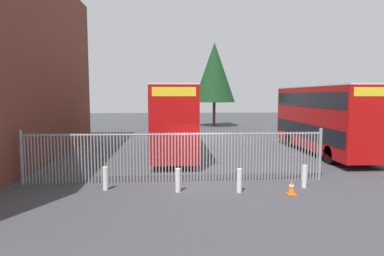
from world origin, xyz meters
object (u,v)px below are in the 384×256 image
Objects in this scene: double_decker_bus_near_gate at (173,117)px; double_decker_bus_behind_fence_left at (323,117)px; bollard_near_right at (239,181)px; traffic_cone_by_gate at (291,187)px; bollard_far_right at (304,176)px; bollard_center_front at (178,180)px; bollard_near_left at (105,179)px.

double_decker_bus_near_gate and double_decker_bus_behind_fence_left have the same top height.
double_decker_bus_near_gate is 11.38× the size of bollard_near_right.
bollard_far_right is at bearing 46.03° from traffic_cone_by_gate.
double_decker_bus_behind_fence_left reaches higher than traffic_cone_by_gate.
double_decker_bus_behind_fence_left reaches higher than bollard_center_front.
bollard_far_right reaches higher than traffic_cone_by_gate.
double_decker_bus_near_gate is at bearing 70.90° from bollard_near_left.
bollard_near_left is (-2.82, -8.14, -1.95)m from double_decker_bus_near_gate.
bollard_near_left is 8.18m from bollard_far_right.
bollard_near_left is at bearing 171.55° from traffic_cone_by_gate.
double_decker_bus_behind_fence_left is 11.38× the size of bollard_center_front.
bollard_far_right is (5.25, 0.29, 0.00)m from bollard_center_front.
bollard_center_front is 1.00× the size of bollard_near_right.
bollard_center_front reaches higher than traffic_cone_by_gate.
bollard_center_front and bollard_far_right have the same top height.
double_decker_bus_near_gate is 18.32× the size of traffic_cone_by_gate.
double_decker_bus_behind_fence_left reaches higher than bollard_near_left.
double_decker_bus_behind_fence_left reaches higher than bollard_far_right.
bollard_near_right is at bearing -130.94° from double_decker_bus_behind_fence_left.
double_decker_bus_behind_fence_left is 18.32× the size of traffic_cone_by_gate.
traffic_cone_by_gate is (7.30, -1.08, -0.19)m from bollard_near_left.
traffic_cone_by_gate is at bearing -133.97° from bollard_far_right.
traffic_cone_by_gate is at bearing -121.14° from double_decker_bus_behind_fence_left.
bollard_center_front is (0.10, -8.61, -1.95)m from double_decker_bus_near_gate.
bollard_near_left and bollard_near_right have the same top height.
double_decker_bus_near_gate reaches higher than bollard_center_front.
double_decker_bus_near_gate is 10.48m from traffic_cone_by_gate.
double_decker_bus_behind_fence_left is at bearing -2.43° from double_decker_bus_near_gate.
double_decker_bus_behind_fence_left is 10.51m from traffic_cone_by_gate.
bollard_far_right is 1.28m from traffic_cone_by_gate.
double_decker_bus_near_gate is 9.37m from bollard_near_right.
bollard_center_front is at bearing 171.93° from traffic_cone_by_gate.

